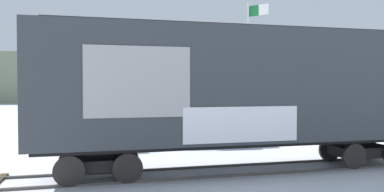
% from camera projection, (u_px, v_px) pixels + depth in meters
% --- Properties ---
extents(ground_plane, '(260.00, 260.00, 0.00)m').
position_uv_depth(ground_plane, '(262.00, 170.00, 12.84)').
color(ground_plane, silver).
extents(track, '(59.95, 6.25, 0.08)m').
position_uv_depth(track, '(262.00, 168.00, 12.89)').
color(track, '#4C4742').
rests_on(track, ground_plane).
extents(freight_car, '(13.99, 3.80, 5.09)m').
position_uv_depth(freight_car, '(242.00, 88.00, 12.63)').
color(freight_car, '#33383D').
rests_on(freight_car, ground_plane).
extents(flagpole, '(1.24, 1.24, 9.19)m').
position_uv_depth(flagpole, '(252.00, 47.00, 26.87)').
color(flagpole, silver).
rests_on(flagpole, ground_plane).
extents(hillside, '(133.21, 38.93, 13.51)m').
position_uv_depth(hillside, '(151.00, 80.00, 85.22)').
color(hillside, slate).
rests_on(hillside, ground_plane).
extents(parked_car_green, '(4.15, 2.16, 1.63)m').
position_uv_depth(parked_car_green, '(98.00, 131.00, 17.16)').
color(parked_car_green, '#1E5933').
rests_on(parked_car_green, ground_plane).
extents(parked_car_blue, '(4.34, 2.02, 1.57)m').
position_uv_depth(parked_car_blue, '(213.00, 129.00, 18.28)').
color(parked_car_blue, navy).
rests_on(parked_car_blue, ground_plane).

